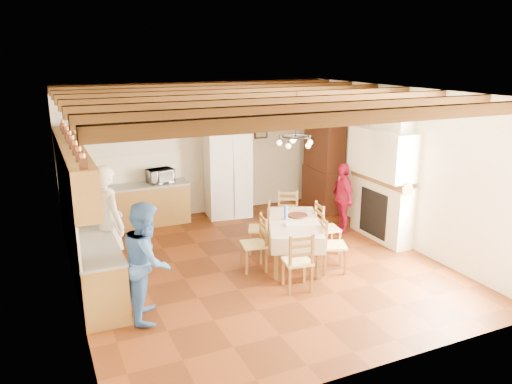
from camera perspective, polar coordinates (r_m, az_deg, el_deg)
floor at (r=8.86m, az=0.21°, el=-8.42°), size 6.00×6.50×0.02m
ceiling at (r=8.11m, az=0.23°, el=11.44°), size 6.00×6.50×0.02m
wall_back at (r=11.33m, az=-6.67°, el=4.88°), size 6.00×0.02×3.00m
wall_front at (r=5.71m, az=14.05°, el=-6.58°), size 6.00×0.02×3.00m
wall_left at (r=7.66m, az=-20.72°, el=-1.37°), size 0.02×6.50×3.00m
wall_right at (r=9.96m, az=16.20°, el=2.84°), size 0.02×6.50×3.00m
ceiling_beams at (r=8.12m, az=0.23°, el=10.73°), size 6.00×6.30×0.16m
lower_cabinets_left at (r=9.01m, az=-18.60°, el=-5.84°), size 0.60×4.30×0.86m
lower_cabinets_back at (r=10.94m, az=-13.73°, el=-1.66°), size 2.30×0.60×0.86m
countertop_left at (r=8.86m, az=-18.85°, el=-3.13°), size 0.62×4.30×0.04m
countertop_back at (r=10.81m, az=-13.89°, el=0.62°), size 2.34×0.62×0.04m
backsplash_left at (r=8.75m, az=-20.89°, el=-1.36°), size 0.03×4.30×0.60m
backsplash_back at (r=11.01m, az=-14.28°, el=2.58°), size 2.30×0.03×0.60m
upper_cabinets at (r=8.60m, az=-20.25°, el=2.90°), size 0.35×4.20×0.70m
fireplace at (r=9.95m, az=14.14°, el=2.38°), size 0.56×1.60×2.80m
wall_picture at (r=11.80m, az=0.56°, el=7.14°), size 0.34×0.03×0.42m
refrigerator at (r=11.25m, az=-3.28°, el=2.03°), size 1.03×0.89×1.90m
hutch at (r=11.74m, az=7.71°, el=3.29°), size 0.58×1.25×2.23m
dining_table at (r=8.83m, az=4.35°, el=-3.86°), size 1.47×1.91×0.75m
chandelier at (r=8.43m, az=4.58°, el=6.35°), size 0.47×0.47×0.03m
chair_left_near at (r=8.52m, az=-0.26°, el=-5.87°), size 0.47×0.48×0.96m
chair_left_far at (r=9.25m, az=0.41°, el=-4.08°), size 0.54×0.55×0.96m
chair_right_near at (r=8.58m, az=8.88°, el=-5.92°), size 0.53×0.54×0.96m
chair_right_far at (r=9.35m, az=8.17°, el=-4.04°), size 0.46×0.48×0.96m
chair_end_near at (r=7.88m, az=4.76°, el=-7.78°), size 0.48×0.46×0.96m
chair_end_far at (r=9.91m, az=3.63°, el=-2.74°), size 0.56×0.55×0.96m
person_man at (r=8.34m, az=-16.46°, el=-3.48°), size 0.68×0.82×1.93m
person_woman_blue at (r=7.10m, az=-12.32°, el=-7.68°), size 0.83×0.96×1.68m
person_woman_red at (r=10.37m, az=9.83°, el=-0.67°), size 0.51×0.91×1.46m
microwave at (r=10.89m, az=-10.88°, el=1.82°), size 0.60×0.46×0.30m
fridge_vase at (r=11.00m, az=-3.98°, el=7.65°), size 0.38×0.38×0.34m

